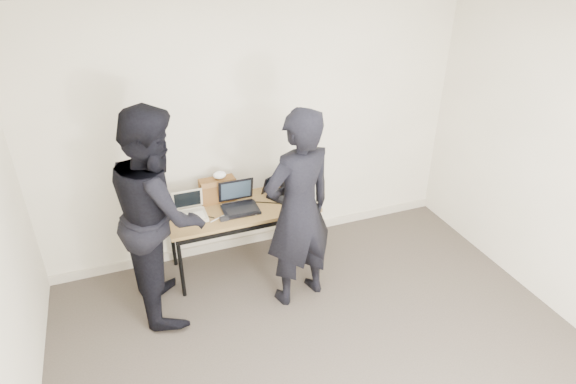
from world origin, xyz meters
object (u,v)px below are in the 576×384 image
laptop_right (280,190)px  person_typist (299,211)px  desk (242,213)px  laptop_beige (190,212)px  leather_satchel (218,189)px  equipment_box (293,183)px  laptop_center (239,202)px  person_observer (159,213)px

laptop_right → person_typist: person_typist is taller
desk → laptop_right: size_ratio=3.77×
desk → laptop_beige: size_ratio=5.05×
leather_satchel → equipment_box: size_ratio=1.48×
equipment_box → person_typist: 0.89m
laptop_beige → laptop_center: laptop_center is taller
laptop_right → person_typist: bearing=-125.7°
leather_satchel → person_observer: 0.83m
desk → equipment_box: equipment_box is taller
laptop_beige → leather_satchel: size_ratio=0.82×
desk → equipment_box: 0.67m
person_typist → person_observer: (-1.18, 0.35, 0.02)m
laptop_center → laptop_right: size_ratio=0.90×
laptop_beige → person_observer: bearing=-135.7°
laptop_center → leather_satchel: bearing=126.2°
laptop_beige → person_observer: 0.48m
laptop_center → person_typist: person_typist is taller
desk → laptop_beige: bearing=178.2°
person_typist → leather_satchel: bearing=-71.5°
laptop_right → equipment_box: 0.20m
person_observer → laptop_beige: bearing=-44.6°
laptop_center → equipment_box: 0.68m
leather_satchel → person_observer: (-0.63, -0.51, 0.14)m
person_observer → leather_satchel: bearing=-50.0°
equipment_box → person_observer: bearing=-161.8°
person_typist → person_observer: bearing=-30.3°
leather_satchel → person_observer: size_ratio=0.18×
laptop_center → leather_satchel: 0.28m
laptop_right → leather_satchel: (-0.63, 0.11, 0.08)m
leather_satchel → person_typist: bearing=-59.1°
laptop_right → equipment_box: laptop_right is taller
laptop_center → leather_satchel: (-0.16, 0.22, 0.07)m
desk → laptop_center: size_ratio=4.19×
laptop_beige → person_observer: (-0.31, -0.30, 0.22)m
desk → laptop_beige: laptop_beige is taller
laptop_center → person_typist: (0.38, -0.64, 0.19)m
laptop_right → person_observer: bearing=168.6°
leather_satchel → person_typist: size_ratio=0.19×
laptop_beige → laptop_right: bearing=6.4°
laptop_beige → laptop_center: size_ratio=0.83×
laptop_center → laptop_right: laptop_center is taller
laptop_beige → laptop_right: 0.96m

